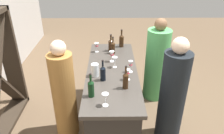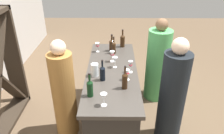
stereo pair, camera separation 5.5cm
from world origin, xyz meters
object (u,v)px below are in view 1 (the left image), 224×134
(wine_glass_far_center, at_px, (105,97))
(wine_bottle_second_left_amber_brown, at_px, (126,80))
(wine_bottle_leftmost_dark_green, at_px, (91,88))
(wine_bottle_far_right_amber_brown, at_px, (121,40))
(wine_bottle_center_near_black, at_px, (103,73))
(wine_glass_near_center, at_px, (128,73))
(wine_bottle_second_right_amber_brown, at_px, (113,47))
(wine_bottle_rightmost_amber_brown, at_px, (111,45))
(wine_glass_near_left, at_px, (131,65))
(water_pitcher, at_px, (95,70))
(person_center_guest, at_px, (156,64))
(person_left_guest, at_px, (172,96))
(wine_glass_far_right, at_px, (97,46))
(person_server_behind, at_px, (64,94))
(wine_glass_near_right, at_px, (115,60))
(wine_glass_far_left, at_px, (112,54))

(wine_glass_far_center, bearing_deg, wine_bottle_second_left_amber_brown, -35.35)
(wine_bottle_leftmost_dark_green, distance_m, wine_bottle_far_right_amber_brown, 1.51)
(wine_bottle_center_near_black, distance_m, wine_glass_near_center, 0.31)
(wine_bottle_second_right_amber_brown, bearing_deg, wine_bottle_second_left_amber_brown, -172.34)
(wine_bottle_rightmost_amber_brown, distance_m, wine_glass_near_left, 0.77)
(wine_glass_near_center, relative_size, water_pitcher, 0.85)
(wine_glass_near_left, bearing_deg, wine_bottle_second_right_amber_brown, 20.38)
(wine_bottle_leftmost_dark_green, bearing_deg, person_center_guest, -38.23)
(person_center_guest, bearing_deg, wine_glass_near_left, 31.59)
(wine_bottle_leftmost_dark_green, distance_m, wine_glass_near_center, 0.57)
(wine_bottle_far_right_amber_brown, relative_size, person_left_guest, 0.20)
(wine_bottle_second_left_amber_brown, relative_size, wine_glass_far_right, 1.95)
(wine_bottle_second_left_amber_brown, distance_m, person_server_behind, 0.93)
(wine_bottle_second_right_amber_brown, height_order, wine_glass_near_center, wine_bottle_second_right_amber_brown)
(wine_bottle_second_left_amber_brown, xyz_separation_m, person_center_guest, (1.14, -0.62, -0.37))
(wine_glass_near_right, height_order, wine_glass_far_center, wine_glass_near_right)
(wine_glass_far_left, relative_size, water_pitcher, 0.95)
(wine_glass_near_right, bearing_deg, wine_bottle_rightmost_amber_brown, 5.15)
(wine_glass_near_right, height_order, wine_glass_far_right, wine_glass_near_right)
(wine_bottle_second_right_amber_brown, xyz_separation_m, wine_glass_near_right, (-0.48, -0.02, 0.01))
(wine_glass_near_left, distance_m, wine_glass_near_right, 0.25)
(wine_bottle_second_left_amber_brown, distance_m, wine_bottle_far_right_amber_brown, 1.29)
(wine_bottle_far_right_amber_brown, relative_size, wine_glass_near_right, 1.91)
(wine_bottle_rightmost_amber_brown, xyz_separation_m, person_server_behind, (-0.87, 0.65, -0.36))
(wine_bottle_leftmost_dark_green, relative_size, wine_bottle_rightmost_amber_brown, 1.05)
(wine_bottle_leftmost_dark_green, xyz_separation_m, wine_glass_far_center, (-0.17, -0.16, -0.00))
(wine_bottle_leftmost_dark_green, bearing_deg, wine_bottle_second_left_amber_brown, -68.03)
(wine_glass_far_right, height_order, person_center_guest, person_center_guest)
(wine_bottle_second_right_amber_brown, height_order, wine_bottle_rightmost_amber_brown, wine_bottle_rightmost_amber_brown)
(wine_bottle_center_near_black, height_order, wine_glass_near_center, wine_bottle_center_near_black)
(wine_bottle_rightmost_amber_brown, bearing_deg, wine_bottle_second_right_amber_brown, -162.28)
(wine_bottle_second_left_amber_brown, xyz_separation_m, wine_glass_near_center, (0.20, -0.04, -0.01))
(wine_bottle_center_near_black, relative_size, wine_bottle_far_right_amber_brown, 0.94)
(wine_glass_far_center, distance_m, water_pitcher, 0.65)
(wine_bottle_center_near_black, height_order, wine_bottle_far_right_amber_brown, wine_bottle_far_right_amber_brown)
(wine_bottle_second_left_amber_brown, distance_m, wine_bottle_rightmost_amber_brown, 1.13)
(wine_glass_near_right, xyz_separation_m, wine_glass_far_center, (-0.87, 0.12, -0.01))
(wine_glass_far_left, relative_size, wine_glass_far_right, 1.08)
(wine_bottle_leftmost_dark_green, relative_size, water_pitcher, 1.69)
(wine_bottle_leftmost_dark_green, relative_size, wine_glass_near_left, 1.76)
(wine_glass_far_center, height_order, water_pitcher, water_pitcher)
(wine_glass_near_left, bearing_deg, person_center_guest, -35.61)
(wine_glass_far_right, bearing_deg, wine_bottle_center_near_black, -171.91)
(wine_bottle_center_near_black, distance_m, wine_glass_far_center, 0.52)
(wine_bottle_second_right_amber_brown, relative_size, person_server_behind, 0.19)
(wine_bottle_leftmost_dark_green, height_order, wine_glass_near_left, wine_bottle_leftmost_dark_green)
(person_center_guest, bearing_deg, wine_bottle_rightmost_amber_brown, -21.24)
(wine_glass_far_right, relative_size, water_pitcher, 0.88)
(wine_glass_near_left, bearing_deg, person_server_behind, 99.64)
(wine_bottle_leftmost_dark_green, xyz_separation_m, person_left_guest, (0.29, -1.04, -0.33))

